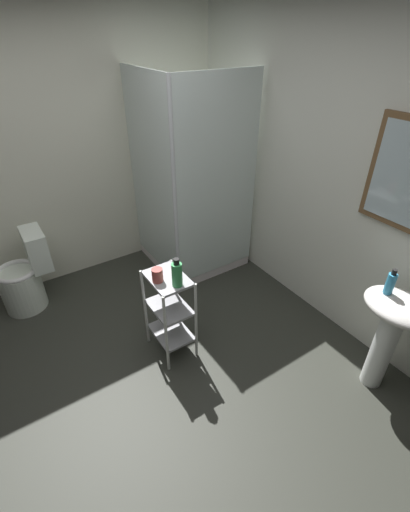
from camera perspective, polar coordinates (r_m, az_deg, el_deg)
ground_plane at (r=2.88m, az=-10.34°, el=-20.71°), size 4.20×4.20×0.02m
wall_back at (r=3.06m, az=20.78°, el=11.14°), size 4.20×0.14×2.50m
wall_left at (r=3.69m, az=-24.79°, el=13.83°), size 0.10×4.20×2.50m
shower_stall at (r=3.82m, az=-2.45°, el=4.56°), size 0.92×0.92×2.00m
pedestal_sink at (r=2.77m, az=27.72°, el=-9.81°), size 0.46×0.37×0.81m
toilet at (r=3.71m, az=-26.83°, el=-3.16°), size 0.37×0.49×0.76m
storage_cart at (r=2.81m, az=-5.70°, el=-8.38°), size 0.38×0.28×0.74m
hand_soap_bottle at (r=2.60m, az=27.60°, el=-3.83°), size 0.06×0.06×0.19m
body_wash_bottle_green at (r=2.48m, az=-4.51°, el=-2.89°), size 0.08×0.08×0.22m
rinse_cup at (r=2.56m, az=-7.64°, el=-3.06°), size 0.08×0.08×0.10m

